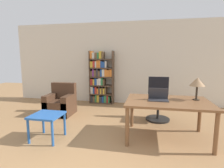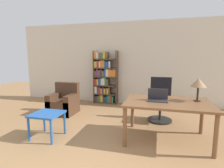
% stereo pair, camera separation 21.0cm
% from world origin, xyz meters
% --- Properties ---
extents(wall_back, '(8.00, 0.06, 2.70)m').
position_xyz_m(wall_back, '(0.00, 4.53, 1.35)').
color(wall_back, beige).
rests_on(wall_back, ground_plane).
extents(desk, '(1.52, 1.03, 0.74)m').
position_xyz_m(desk, '(1.09, 2.01, 0.65)').
color(desk, brown).
rests_on(desk, ground_plane).
extents(laptop, '(0.36, 0.22, 0.23)m').
position_xyz_m(laptop, '(0.92, 2.00, 0.79)').
color(laptop, '#2D2D33').
rests_on(laptop, desk).
extents(table_lamp, '(0.28, 0.28, 0.43)m').
position_xyz_m(table_lamp, '(1.62, 2.16, 1.08)').
color(table_lamp, '#2D2319').
rests_on(table_lamp, desk).
extents(office_chair, '(0.58, 0.58, 1.05)m').
position_xyz_m(office_chair, '(0.99, 3.09, 0.46)').
color(office_chair, black).
rests_on(office_chair, ground_plane).
extents(side_table_blue, '(0.54, 0.53, 0.49)m').
position_xyz_m(side_table_blue, '(-1.11, 1.52, 0.41)').
color(side_table_blue, '#2356A3').
rests_on(side_table_blue, ground_plane).
extents(armchair, '(0.69, 0.67, 0.84)m').
position_xyz_m(armchair, '(-1.59, 2.95, 0.28)').
color(armchair, '#472D1E').
rests_on(armchair, ground_plane).
extents(bookshelf, '(0.81, 0.28, 1.76)m').
position_xyz_m(bookshelf, '(-0.84, 4.34, 0.84)').
color(bookshelf, '#4C3828').
rests_on(bookshelf, ground_plane).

